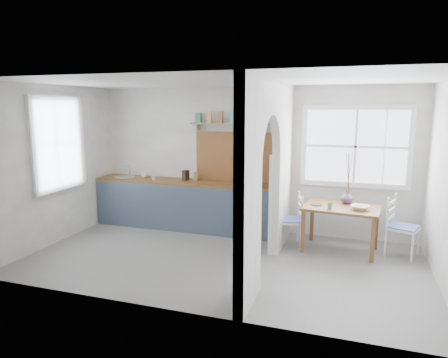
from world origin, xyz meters
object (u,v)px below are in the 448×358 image
(chair_left, at_px, (289,220))
(vase, at_px, (347,197))
(dining_table, at_px, (340,229))
(kettle, at_px, (245,180))
(chair_right, at_px, (403,227))

(chair_left, distance_m, vase, 0.99)
(dining_table, xyz_separation_m, vase, (0.07, 0.24, 0.46))
(kettle, bearing_deg, vase, 12.03)
(chair_left, bearing_deg, kettle, -124.01)
(kettle, height_order, vase, kettle)
(chair_left, xyz_separation_m, chair_right, (1.72, 0.08, 0.02))
(chair_left, relative_size, kettle, 4.14)
(dining_table, xyz_separation_m, kettle, (-1.62, 0.26, 0.65))
(dining_table, bearing_deg, kettle, 177.43)
(dining_table, relative_size, chair_left, 1.31)
(kettle, relative_size, vase, 1.03)
(dining_table, height_order, vase, vase)
(chair_right, bearing_deg, vase, 98.93)
(dining_table, distance_m, chair_right, 0.92)
(dining_table, bearing_deg, chair_left, -172.90)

